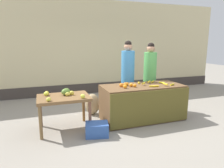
{
  "coord_description": "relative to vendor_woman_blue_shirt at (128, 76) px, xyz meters",
  "views": [
    {
      "loc": [
        -1.8,
        -4.09,
        1.79
      ],
      "look_at": [
        -0.32,
        0.15,
        0.87
      ],
      "focal_mm": 32.39,
      "sensor_mm": 36.0,
      "label": 1
    }
  ],
  "objects": [
    {
      "name": "mango_papaya_pile",
      "position": [
        -1.71,
        -0.62,
        -0.16
      ],
      "size": [
        0.81,
        0.65,
        0.14
      ],
      "color": "#D7C74B",
      "rests_on": "side_table_wooden"
    },
    {
      "name": "fruit_stall_counter",
      "position": [
        0.09,
        -0.68,
        -0.52
      ],
      "size": [
        1.9,
        0.87,
        0.82
      ],
      "color": "brown",
      "rests_on": "ground"
    },
    {
      "name": "produce_crate",
      "position": [
        -1.16,
        -1.18,
        -0.8
      ],
      "size": [
        0.5,
        0.41,
        0.26
      ],
      "primitive_type": "cube",
      "rotation": [
        0.0,
        0.0,
        -0.22
      ],
      "color": "#3359A5",
      "rests_on": "ground"
    },
    {
      "name": "market_wall_back",
      "position": [
        -0.3,
        2.3,
        0.65
      ],
      "size": [
        9.99,
        0.23,
        3.23
      ],
      "color": "beige",
      "rests_on": "ground"
    },
    {
      "name": "orange_pile",
      "position": [
        -0.32,
        -0.7,
        -0.07
      ],
      "size": [
        0.36,
        0.34,
        0.09
      ],
      "color": "orange",
      "rests_on": "fruit_stall_counter"
    },
    {
      "name": "ground_plane",
      "position": [
        -0.3,
        -0.67,
        -0.93
      ],
      "size": [
        24.0,
        24.0,
        0.0
      ],
      "primitive_type": "plane",
      "color": "gray"
    },
    {
      "name": "produce_sack",
      "position": [
        -0.95,
        0.03,
        -0.66
      ],
      "size": [
        0.4,
        0.36,
        0.53
      ],
      "primitive_type": "ellipsoid",
      "rotation": [
        0.0,
        0.0,
        2.98
      ],
      "color": "tan",
      "rests_on": "ground"
    },
    {
      "name": "banana_bunch_pile",
      "position": [
        0.38,
        -0.7,
        -0.08
      ],
      "size": [
        0.77,
        0.64,
        0.07
      ],
      "color": "yellow",
      "rests_on": "fruit_stall_counter"
    },
    {
      "name": "side_table_wooden",
      "position": [
        -1.72,
        -0.67,
        -0.3
      ],
      "size": [
        1.04,
        0.74,
        0.72
      ],
      "color": "brown",
      "rests_on": "ground"
    },
    {
      "name": "vendor_woman_green_shirt",
      "position": [
        0.65,
        -0.01,
        -0.03
      ],
      "size": [
        0.34,
        0.34,
        1.79
      ],
      "color": "#33333D",
      "rests_on": "ground"
    },
    {
      "name": "vendor_woman_blue_shirt",
      "position": [
        0.0,
        0.0,
        0.0
      ],
      "size": [
        0.34,
        0.34,
        1.84
      ],
      "color": "#33333D",
      "rests_on": "ground"
    }
  ]
}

